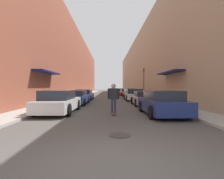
{
  "coord_description": "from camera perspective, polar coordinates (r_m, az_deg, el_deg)",
  "views": [
    {
      "loc": [
        -0.04,
        -3.49,
        1.56
      ],
      "look_at": [
        0.24,
        10.51,
        1.38
      ],
      "focal_mm": 28.0,
      "sensor_mm": 36.0,
      "label": 1
    }
  ],
  "objects": [
    {
      "name": "curb_strip_left",
      "position": [
        38.66,
        -8.53,
        -1.49
      ],
      "size": [
        1.8,
        69.65,
        0.12
      ],
      "color": "#A3A099",
      "rests_on": "ground"
    },
    {
      "name": "parked_car_left_2",
      "position": [
        21.54,
        -9.05,
        -1.75
      ],
      "size": [
        2.03,
        4.81,
        1.29
      ],
      "color": "navy",
      "rests_on": "ground"
    },
    {
      "name": "parked_car_right_2",
      "position": [
        20.98,
        7.07,
        -1.71
      ],
      "size": [
        2.08,
        4.75,
        1.36
      ],
      "color": "silver",
      "rests_on": "ground"
    },
    {
      "name": "parked_car_right_4",
      "position": [
        31.93,
        4.52,
        -0.98
      ],
      "size": [
        2.06,
        4.46,
        1.24
      ],
      "color": "maroon",
      "rests_on": "ground"
    },
    {
      "name": "ground",
      "position": [
        31.38,
        -1.08,
        -2.1
      ],
      "size": [
        153.23,
        153.23,
        0.0
      ],
      "primitive_type": "plane",
      "color": "#4C4947"
    },
    {
      "name": "parked_car_left_1",
      "position": [
        16.07,
        -11.77,
        -2.58
      ],
      "size": [
        2.08,
        4.44,
        1.29
      ],
      "color": "navy",
      "rests_on": "ground"
    },
    {
      "name": "parked_car_right_1",
      "position": [
        15.33,
        10.68,
        -2.88
      ],
      "size": [
        2.05,
        4.0,
        1.21
      ],
      "color": "#B7B7BC",
      "rests_on": "ground"
    },
    {
      "name": "parked_car_right_0",
      "position": [
        10.19,
        15.97,
        -4.32
      ],
      "size": [
        2.02,
        4.36,
        1.37
      ],
      "color": "navy",
      "rests_on": "ground"
    },
    {
      "name": "parked_car_right_5",
      "position": [
        37.89,
        3.55,
        -0.64
      ],
      "size": [
        1.98,
        4.81,
        1.3
      ],
      "color": "#B7B7BC",
      "rests_on": "ground"
    },
    {
      "name": "building_row_left",
      "position": [
        39.4,
        -12.77,
        7.78
      ],
      "size": [
        4.9,
        69.65,
        12.8
      ],
      "color": "brown",
      "rests_on": "ground"
    },
    {
      "name": "parked_car_right_3",
      "position": [
        26.34,
        5.77,
        -1.22
      ],
      "size": [
        1.86,
        4.74,
        1.37
      ],
      "color": "maroon",
      "rests_on": "ground"
    },
    {
      "name": "parked_car_left_0",
      "position": [
        11.13,
        -16.94,
        -3.93
      ],
      "size": [
        1.98,
        4.6,
        1.37
      ],
      "color": "silver",
      "rests_on": "ground"
    },
    {
      "name": "traffic_light",
      "position": [
        23.89,
        10.34,
        3.06
      ],
      "size": [
        0.16,
        0.22,
        3.96
      ],
      "color": "#2D2D2D",
      "rests_on": "curb_strip_right"
    },
    {
      "name": "building_row_right",
      "position": [
        39.39,
        10.57,
        7.44
      ],
      "size": [
        4.9,
        69.65,
        12.33
      ],
      "color": "tan",
      "rests_on": "ground"
    },
    {
      "name": "skateboarder",
      "position": [
        9.89,
        0.49,
        -1.99
      ],
      "size": [
        0.68,
        0.78,
        1.76
      ],
      "color": "brown",
      "rests_on": "ground"
    },
    {
      "name": "manhole_cover",
      "position": [
        5.83,
        2.51,
        -14.68
      ],
      "size": [
        0.7,
        0.7,
        0.02
      ],
      "color": "#332D28",
      "rests_on": "ground"
    },
    {
      "name": "curb_strip_right",
      "position": [
        38.67,
        6.34,
        -1.48
      ],
      "size": [
        1.8,
        69.65,
        0.12
      ],
      "color": "#A3A099",
      "rests_on": "ground"
    }
  ]
}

